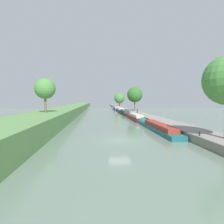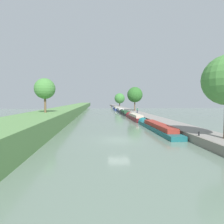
{
  "view_description": "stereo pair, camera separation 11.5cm",
  "coord_description": "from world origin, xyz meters",
  "px_view_note": "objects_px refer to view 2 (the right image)",
  "views": [
    {
      "loc": [
        -2.6,
        -21.18,
        4.69
      ],
      "look_at": [
        1.98,
        34.67,
        1.0
      ],
      "focal_mm": 29.7,
      "sensor_mm": 36.0,
      "label": 1
    },
    {
      "loc": [
        -2.49,
        -21.19,
        4.69
      ],
      "look_at": [
        1.98,
        34.67,
        1.0
      ],
      "focal_mm": 29.7,
      "sensor_mm": 36.0,
      "label": 2
    }
  ],
  "objects_px": {
    "mooring_bollard_near": "(199,134)",
    "narrowboat_teal": "(155,127)",
    "person_walking": "(137,110)",
    "narrowboat_black": "(124,113)",
    "narrowboat_maroon": "(134,117)",
    "narrowboat_cream": "(113,107)",
    "narrowboat_blue": "(116,108)",
    "mooring_bollard_far": "(116,106)",
    "narrowboat_navy": "(120,110)"
  },
  "relations": [
    {
      "from": "mooring_bollard_near",
      "to": "narrowboat_teal",
      "type": "bearing_deg",
      "value": 100.6
    },
    {
      "from": "narrowboat_teal",
      "to": "person_walking",
      "type": "height_order",
      "value": "person_walking"
    },
    {
      "from": "narrowboat_teal",
      "to": "narrowboat_black",
      "type": "bearing_deg",
      "value": 90.41
    },
    {
      "from": "narrowboat_maroon",
      "to": "narrowboat_cream",
      "type": "relative_size",
      "value": 1.26
    },
    {
      "from": "narrowboat_blue",
      "to": "narrowboat_cream",
      "type": "distance_m",
      "value": 14.1
    },
    {
      "from": "narrowboat_black",
      "to": "narrowboat_blue",
      "type": "relative_size",
      "value": 0.83
    },
    {
      "from": "narrowboat_teal",
      "to": "narrowboat_blue",
      "type": "bearing_deg",
      "value": 90.16
    },
    {
      "from": "mooring_bollard_near",
      "to": "mooring_bollard_far",
      "type": "bearing_deg",
      "value": 90.0
    },
    {
      "from": "narrowboat_navy",
      "to": "narrowboat_blue",
      "type": "height_order",
      "value": "narrowboat_blue"
    },
    {
      "from": "narrowboat_navy",
      "to": "narrowboat_blue",
      "type": "bearing_deg",
      "value": 90.21
    },
    {
      "from": "narrowboat_maroon",
      "to": "mooring_bollard_near",
      "type": "relative_size",
      "value": 32.3
    },
    {
      "from": "narrowboat_maroon",
      "to": "narrowboat_navy",
      "type": "height_order",
      "value": "narrowboat_navy"
    },
    {
      "from": "narrowboat_teal",
      "to": "narrowboat_cream",
      "type": "relative_size",
      "value": 1.45
    },
    {
      "from": "narrowboat_black",
      "to": "mooring_bollard_far",
      "type": "relative_size",
      "value": 30.6
    },
    {
      "from": "mooring_bollard_far",
      "to": "narrowboat_navy",
      "type": "bearing_deg",
      "value": -93.11
    },
    {
      "from": "person_walking",
      "to": "mooring_bollard_far",
      "type": "distance_m",
      "value": 54.37
    },
    {
      "from": "narrowboat_cream",
      "to": "narrowboat_teal",
      "type": "bearing_deg",
      "value": -89.79
    },
    {
      "from": "narrowboat_black",
      "to": "narrowboat_blue",
      "type": "xyz_separation_m",
      "value": [
        0.05,
        28.26,
        0.12
      ]
    },
    {
      "from": "narrowboat_maroon",
      "to": "person_walking",
      "type": "relative_size",
      "value": 8.76
    },
    {
      "from": "person_walking",
      "to": "narrowboat_black",
      "type": "bearing_deg",
      "value": 110.52
    },
    {
      "from": "narrowboat_cream",
      "to": "narrowboat_maroon",
      "type": "bearing_deg",
      "value": -89.86
    },
    {
      "from": "narrowboat_teal",
      "to": "narrowboat_navy",
      "type": "bearing_deg",
      "value": 90.15
    },
    {
      "from": "narrowboat_maroon",
      "to": "narrowboat_cream",
      "type": "distance_m",
      "value": 58.06
    },
    {
      "from": "narrowboat_cream",
      "to": "mooring_bollard_far",
      "type": "xyz_separation_m",
      "value": [
        2.02,
        4.79,
        0.48
      ]
    },
    {
      "from": "narrowboat_navy",
      "to": "narrowboat_black",
      "type": "bearing_deg",
      "value": -90.49
    },
    {
      "from": "narrowboat_black",
      "to": "narrowboat_teal",
      "type": "bearing_deg",
      "value": -89.59
    },
    {
      "from": "narrowboat_teal",
      "to": "mooring_bollard_far",
      "type": "distance_m",
      "value": 78.93
    },
    {
      "from": "narrowboat_teal",
      "to": "mooring_bollard_near",
      "type": "distance_m",
      "value": 9.52
    },
    {
      "from": "narrowboat_teal",
      "to": "narrowboat_black",
      "type": "xyz_separation_m",
      "value": [
        -0.23,
        31.76,
        0.02
      ]
    },
    {
      "from": "narrowboat_navy",
      "to": "person_walking",
      "type": "xyz_separation_m",
      "value": [
        2.59,
        -20.08,
        1.12
      ]
    },
    {
      "from": "narrowboat_blue",
      "to": "mooring_bollard_near",
      "type": "xyz_separation_m",
      "value": [
        1.92,
        -69.36,
        0.43
      ]
    },
    {
      "from": "narrowboat_teal",
      "to": "mooring_bollard_far",
      "type": "height_order",
      "value": "mooring_bollard_far"
    },
    {
      "from": "narrowboat_black",
      "to": "person_walking",
      "type": "distance_m",
      "value": 7.79
    },
    {
      "from": "narrowboat_maroon",
      "to": "narrowboat_black",
      "type": "distance_m",
      "value": 15.7
    },
    {
      "from": "narrowboat_black",
      "to": "narrowboat_blue",
      "type": "bearing_deg",
      "value": 89.89
    },
    {
      "from": "narrowboat_black",
      "to": "narrowboat_navy",
      "type": "relative_size",
      "value": 1.14
    },
    {
      "from": "narrowboat_navy",
      "to": "narrowboat_cream",
      "type": "xyz_separation_m",
      "value": [
        -0.16,
        29.49,
        -0.0
      ]
    },
    {
      "from": "narrowboat_cream",
      "to": "person_walking",
      "type": "relative_size",
      "value": 6.95
    },
    {
      "from": "narrowboat_maroon",
      "to": "person_walking",
      "type": "distance_m",
      "value": 8.95
    },
    {
      "from": "narrowboat_navy",
      "to": "mooring_bollard_near",
      "type": "bearing_deg",
      "value": -88.02
    },
    {
      "from": "narrowboat_navy",
      "to": "mooring_bollard_near",
      "type": "height_order",
      "value": "narrowboat_navy"
    },
    {
      "from": "narrowboat_black",
      "to": "narrowboat_navy",
      "type": "xyz_separation_m",
      "value": [
        0.11,
        12.87,
        0.08
      ]
    },
    {
      "from": "narrowboat_blue",
      "to": "mooring_bollard_far",
      "type": "distance_m",
      "value": 18.99
    },
    {
      "from": "narrowboat_blue",
      "to": "person_walking",
      "type": "distance_m",
      "value": 35.59
    },
    {
      "from": "narrowboat_black",
      "to": "mooring_bollard_near",
      "type": "bearing_deg",
      "value": -87.25
    },
    {
      "from": "narrowboat_teal",
      "to": "person_walking",
      "type": "xyz_separation_m",
      "value": [
        2.47,
        24.55,
        1.23
      ]
    },
    {
      "from": "narrowboat_black",
      "to": "narrowboat_navy",
      "type": "distance_m",
      "value": 12.87
    },
    {
      "from": "narrowboat_cream",
      "to": "mooring_bollard_near",
      "type": "height_order",
      "value": "narrowboat_cream"
    },
    {
      "from": "narrowboat_teal",
      "to": "mooring_bollard_far",
      "type": "bearing_deg",
      "value": 88.73
    },
    {
      "from": "mooring_bollard_far",
      "to": "person_walking",
      "type": "bearing_deg",
      "value": -89.24
    }
  ]
}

